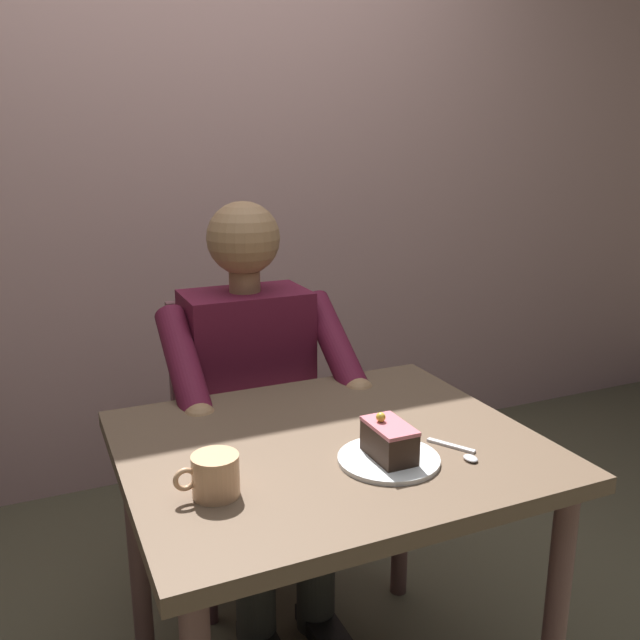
{
  "coord_description": "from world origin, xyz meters",
  "views": [
    {
      "loc": [
        0.58,
        1.24,
        1.36
      ],
      "look_at": [
        -0.02,
        -0.1,
        0.97
      ],
      "focal_mm": 37.79,
      "sensor_mm": 36.0,
      "label": 1
    }
  ],
  "objects_px": {
    "coffee_cup": "(215,475)",
    "seated_person": "(256,403)",
    "dining_table": "(330,480)",
    "chair": "(240,427)",
    "dessert_spoon": "(461,452)",
    "cake_slice": "(389,440)"
  },
  "relations": [
    {
      "from": "coffee_cup",
      "to": "seated_person",
      "type": "bearing_deg",
      "value": -114.9
    },
    {
      "from": "seated_person",
      "to": "coffee_cup",
      "type": "bearing_deg",
      "value": 65.1
    },
    {
      "from": "dining_table",
      "to": "coffee_cup",
      "type": "height_order",
      "value": "coffee_cup"
    },
    {
      "from": "chair",
      "to": "dessert_spoon",
      "type": "distance_m",
      "value": 0.92
    },
    {
      "from": "cake_slice",
      "to": "dessert_spoon",
      "type": "distance_m",
      "value": 0.17
    },
    {
      "from": "seated_person",
      "to": "cake_slice",
      "type": "xyz_separation_m",
      "value": [
        -0.07,
        0.65,
        0.15
      ]
    },
    {
      "from": "chair",
      "to": "seated_person",
      "type": "distance_m",
      "value": 0.22
    },
    {
      "from": "dining_table",
      "to": "dessert_spoon",
      "type": "xyz_separation_m",
      "value": [
        -0.23,
        0.17,
        0.1
      ]
    },
    {
      "from": "seated_person",
      "to": "coffee_cup",
      "type": "relative_size",
      "value": 9.65
    },
    {
      "from": "seated_person",
      "to": "dessert_spoon",
      "type": "bearing_deg",
      "value": 108.46
    },
    {
      "from": "seated_person",
      "to": "chair",
      "type": "bearing_deg",
      "value": -90.0
    },
    {
      "from": "chair",
      "to": "seated_person",
      "type": "relative_size",
      "value": 0.73
    },
    {
      "from": "chair",
      "to": "coffee_cup",
      "type": "distance_m",
      "value": 0.9
    },
    {
      "from": "chair",
      "to": "cake_slice",
      "type": "xyz_separation_m",
      "value": [
        -0.07,
        0.82,
        0.29
      ]
    },
    {
      "from": "cake_slice",
      "to": "coffee_cup",
      "type": "xyz_separation_m",
      "value": [
        0.36,
        -0.01,
        -0.01
      ]
    },
    {
      "from": "dessert_spoon",
      "to": "coffee_cup",
      "type": "bearing_deg",
      "value": -5.15
    },
    {
      "from": "cake_slice",
      "to": "dessert_spoon",
      "type": "xyz_separation_m",
      "value": [
        -0.16,
        0.03,
        -0.04
      ]
    },
    {
      "from": "seated_person",
      "to": "dessert_spoon",
      "type": "xyz_separation_m",
      "value": [
        -0.23,
        0.68,
        0.1
      ]
    },
    {
      "from": "seated_person",
      "to": "dining_table",
      "type": "bearing_deg",
      "value": 90.0
    },
    {
      "from": "coffee_cup",
      "to": "dessert_spoon",
      "type": "distance_m",
      "value": 0.52
    },
    {
      "from": "chair",
      "to": "dessert_spoon",
      "type": "xyz_separation_m",
      "value": [
        -0.23,
        0.85,
        0.25
      ]
    },
    {
      "from": "chair",
      "to": "dessert_spoon",
      "type": "bearing_deg",
      "value": 104.9
    }
  ]
}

